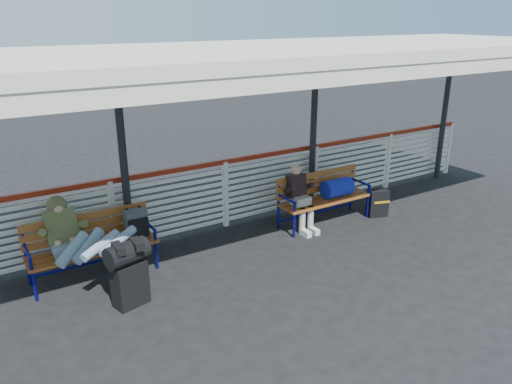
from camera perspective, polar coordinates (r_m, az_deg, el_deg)
ground at (r=7.58m, az=3.56°, el=-8.74°), size 60.00×60.00×0.00m
fence at (r=8.79m, az=-3.52°, el=0.09°), size 12.08×0.08×1.24m
canopy at (r=7.41m, az=0.05°, el=15.32°), size 12.60×3.60×3.16m
luggage_stack at (r=6.69m, az=-14.33°, el=-8.75°), size 0.60×0.43×0.90m
bench_left at (r=7.55m, az=-16.99°, el=-4.79°), size 1.80×0.56×0.92m
bench_right at (r=9.12m, az=8.39°, el=0.17°), size 1.80×0.56×0.92m
traveler_man at (r=7.12m, az=-18.89°, el=-5.28°), size 0.94×1.63×0.77m
companion_person at (r=8.71m, az=5.06°, el=-0.59°), size 0.32×0.66×1.15m
suitcase_side at (r=9.63m, az=13.72°, el=-1.23°), size 0.42×0.32×0.51m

